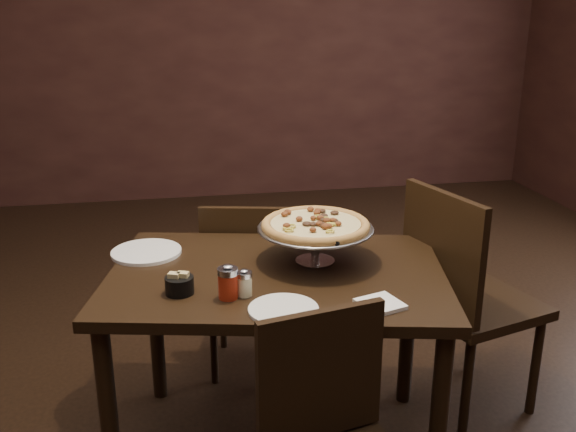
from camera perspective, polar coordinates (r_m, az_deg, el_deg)
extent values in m
cube|color=black|center=(5.56, -8.19, 15.76)|extent=(6.00, 0.02, 2.80)
cube|color=black|center=(2.27, -1.01, -5.44)|extent=(1.32, 1.02, 0.04)
cylinder|color=black|center=(2.26, -15.61, -17.15)|extent=(0.06, 0.06, 0.70)
cylinder|color=black|center=(2.21, 13.21, -17.81)|extent=(0.06, 0.06, 0.70)
cylinder|color=black|center=(2.80, -11.67, -9.34)|extent=(0.06, 0.06, 0.70)
cylinder|color=black|center=(2.77, 10.58, -9.68)|extent=(0.06, 0.06, 0.70)
cylinder|color=#B2B1B8|center=(2.35, 2.42, -4.01)|extent=(0.14, 0.14, 0.01)
cylinder|color=#B2B1B8|center=(2.33, 2.44, -2.63)|extent=(0.03, 0.03, 0.11)
cylinder|color=#B2B1B8|center=(2.31, 2.46, -1.25)|extent=(0.10, 0.10, 0.01)
cylinder|color=gray|center=(2.30, 2.46, -1.11)|extent=(0.41, 0.41, 0.01)
torus|color=gray|center=(2.30, 2.46, -1.08)|extent=(0.42, 0.42, 0.01)
cylinder|color=#96622D|center=(2.30, 2.46, -0.89)|extent=(0.38, 0.38, 0.01)
torus|color=#96622D|center=(2.30, 2.46, -0.79)|extent=(0.39, 0.39, 0.03)
cylinder|color=#D9BF77|center=(2.30, 2.46, -0.67)|extent=(0.32, 0.32, 0.01)
cylinder|color=#FAF8C2|center=(2.08, -3.90, -6.23)|extent=(0.05, 0.05, 0.07)
cylinder|color=#B2B1B8|center=(2.06, -3.92, -5.21)|extent=(0.05, 0.05, 0.02)
ellipsoid|color=#B2B1B8|center=(2.06, -3.93, -4.88)|extent=(0.03, 0.03, 0.01)
cylinder|color=maroon|center=(2.06, -5.35, -6.22)|extent=(0.06, 0.06, 0.08)
cylinder|color=#B2B1B8|center=(2.04, -5.39, -4.91)|extent=(0.07, 0.07, 0.02)
ellipsoid|color=#B2B1B8|center=(2.04, -5.41, -4.48)|extent=(0.04, 0.04, 0.01)
cylinder|color=black|center=(2.12, -9.62, -6.08)|extent=(0.09, 0.09, 0.06)
cube|color=#D1BB78|center=(2.12, -10.07, -5.78)|extent=(0.04, 0.04, 0.06)
cube|color=#D1BB78|center=(2.12, -9.30, -5.74)|extent=(0.04, 0.04, 0.06)
cube|color=white|center=(2.04, 8.20, -7.76)|extent=(0.15, 0.15, 0.01)
cylinder|color=white|center=(2.48, -12.48, -3.14)|extent=(0.26, 0.26, 0.01)
cylinder|color=white|center=(1.99, -0.41, -8.31)|extent=(0.22, 0.22, 0.01)
cone|color=#B2B1B8|center=(2.18, 4.80, -2.16)|extent=(0.14, 0.14, 0.00)
cylinder|color=black|center=(2.18, 4.80, -2.09)|extent=(0.07, 0.10, 0.02)
cube|color=black|center=(2.96, -3.27, -6.32)|extent=(0.47, 0.47, 0.04)
cube|color=black|center=(2.70, -3.68, -3.39)|extent=(0.39, 0.11, 0.41)
cylinder|color=black|center=(3.18, -0.07, -8.61)|extent=(0.03, 0.03, 0.38)
cylinder|color=black|center=(3.21, -5.81, -8.49)|extent=(0.03, 0.03, 0.38)
cylinder|color=black|center=(2.90, -0.28, -11.45)|extent=(0.03, 0.03, 0.38)
cylinder|color=black|center=(2.93, -6.61, -11.28)|extent=(0.03, 0.03, 0.38)
cube|color=black|center=(1.89, 2.92, -13.90)|extent=(0.38, 0.11, 0.41)
cube|color=black|center=(2.77, 16.36, -7.52)|extent=(0.56, 0.56, 0.04)
cube|color=black|center=(2.54, 13.49, -3.09)|extent=(0.15, 0.44, 0.47)
cylinder|color=black|center=(2.89, 21.14, -12.34)|extent=(0.04, 0.04, 0.44)
cylinder|color=black|center=(3.11, 16.21, -9.54)|extent=(0.04, 0.04, 0.44)
cylinder|color=black|center=(2.66, 15.59, -14.57)|extent=(0.04, 0.04, 0.44)
cylinder|color=black|center=(2.89, 10.74, -11.28)|extent=(0.04, 0.04, 0.44)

